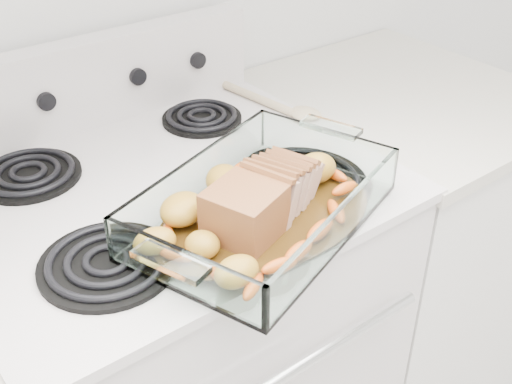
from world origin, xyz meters
TOP-DOWN VIEW (x-y plane):
  - electric_range at (0.00, 1.66)m, footprint 0.78×0.70m
  - counter_right at (0.67, 1.66)m, footprint 0.58×0.68m
  - baking_dish at (0.06, 1.43)m, footprint 0.42×0.28m
  - pork_roast at (0.04, 1.43)m, footprint 0.24×0.10m
  - roast_vegetables at (0.05, 1.47)m, footprint 0.38×0.21m
  - wooden_spoon at (0.36, 1.74)m, footprint 0.09×0.28m

SIDE VIEW (x-z plane):
  - counter_right at x=0.67m, z-range 0.00..0.93m
  - electric_range at x=0.00m, z-range -0.08..1.04m
  - wooden_spoon at x=0.36m, z-range 0.93..0.96m
  - baking_dish at x=0.06m, z-range 0.92..1.01m
  - roast_vegetables at x=0.05m, z-range 0.95..1.00m
  - pork_roast at x=0.04m, z-range 0.95..1.03m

